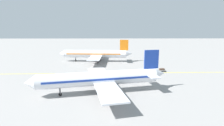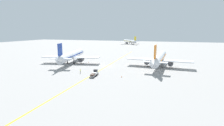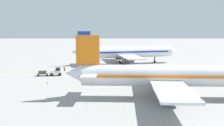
% 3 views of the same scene
% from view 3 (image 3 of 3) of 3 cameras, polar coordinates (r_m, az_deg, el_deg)
% --- Properties ---
extents(ground_plane, '(400.00, 400.00, 0.00)m').
position_cam_3_polar(ground_plane, '(66.70, 2.13, -2.46)').
color(ground_plane, gray).
extents(apron_yellow_centreline, '(3.15, 119.98, 0.01)m').
position_cam_3_polar(apron_yellow_centreline, '(66.70, 2.13, -2.46)').
color(apron_yellow_centreline, yellow).
rests_on(apron_yellow_centreline, ground).
extents(airplane_at_gate, '(28.47, 35.29, 10.60)m').
position_cam_3_polar(airplane_at_gate, '(85.35, 3.03, 2.33)').
color(airplane_at_gate, silver).
rests_on(airplane_at_gate, ground).
extents(airplane_adjacent_stand, '(28.23, 35.52, 10.60)m').
position_cam_3_polar(airplane_adjacent_stand, '(45.29, 12.07, -2.83)').
color(airplane_adjacent_stand, silver).
rests_on(airplane_adjacent_stand, ground).
extents(baggage_tug_white, '(2.08, 3.17, 2.11)m').
position_cam_3_polar(baggage_tug_white, '(66.26, -12.04, -1.91)').
color(baggage_tug_white, white).
rests_on(baggage_tug_white, ground).
extents(baggage_cart_trailing, '(1.73, 2.76, 1.24)m').
position_cam_3_polar(baggage_cart_trailing, '(66.60, -14.87, -2.08)').
color(baggage_cart_trailing, gray).
rests_on(baggage_cart_trailing, ground).
extents(ground_crew_worker, '(0.36, 0.53, 1.68)m').
position_cam_3_polar(ground_crew_worker, '(72.37, -10.30, -1.03)').
color(ground_crew_worker, '#23232D').
rests_on(ground_crew_worker, ground).
extents(traffic_cone_near_nose, '(0.32, 0.32, 0.55)m').
position_cam_3_polar(traffic_cone_near_nose, '(79.02, 6.05, -0.66)').
color(traffic_cone_near_nose, orange).
rests_on(traffic_cone_near_nose, ground).
extents(traffic_cone_mid_apron, '(0.32, 0.32, 0.55)m').
position_cam_3_polar(traffic_cone_mid_apron, '(56.98, -13.86, -4.21)').
color(traffic_cone_mid_apron, orange).
rests_on(traffic_cone_mid_apron, ground).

